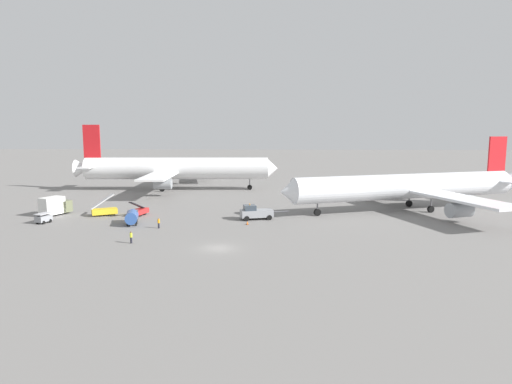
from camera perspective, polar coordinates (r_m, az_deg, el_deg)
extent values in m
plane|color=slate|center=(60.82, -4.84, -7.20)|extent=(600.00, 600.00, 0.00)
cylinder|color=white|center=(119.64, -10.10, 3.01)|extent=(48.37, 8.01, 5.74)
cone|color=white|center=(117.93, 2.11, 3.05)|extent=(3.05, 5.41, 5.28)
cone|color=white|center=(126.41, -21.38, 2.84)|extent=(3.81, 4.76, 4.59)
cube|color=white|center=(120.16, -11.22, 2.58)|extent=(8.42, 43.13, 0.44)
cube|color=white|center=(125.48, -20.32, 3.12)|extent=(3.81, 13.14, 0.28)
cube|color=red|center=(125.04, -20.34, 6.13)|extent=(4.41, 0.57, 8.59)
cylinder|color=#999EA3|center=(108.45, -11.88, 1.04)|extent=(4.32, 2.80, 2.60)
cylinder|color=#999EA3|center=(131.90, -9.78, 2.31)|extent=(4.32, 2.80, 2.60)
cylinder|color=slate|center=(123.97, -11.33, 1.36)|extent=(0.28, 0.28, 2.50)
cylinder|color=black|center=(124.12, -11.32, 0.79)|extent=(1.32, 0.61, 1.30)
cylinder|color=slate|center=(117.36, -11.97, 0.98)|extent=(0.28, 0.28, 2.50)
cylinder|color=black|center=(117.51, -11.96, 0.37)|extent=(1.32, 0.61, 1.30)
cylinder|color=slate|center=(118.25, -0.81, 1.20)|extent=(0.28, 0.28, 2.50)
cylinder|color=black|center=(118.40, -0.81, 0.60)|extent=(1.32, 0.61, 1.30)
cylinder|color=white|center=(92.55, 18.70, 0.70)|extent=(46.60, 20.81, 4.92)
cone|color=white|center=(80.50, 4.07, 0.06)|extent=(4.17, 5.21, 4.53)
cone|color=white|center=(108.98, 29.37, 1.13)|extent=(4.72, 4.92, 3.94)
cube|color=white|center=(94.05, 19.86, 0.30)|extent=(21.92, 46.32, 0.44)
cube|color=white|center=(107.13, 28.47, 1.36)|extent=(7.41, 13.32, 0.28)
cube|color=red|center=(106.50, 28.55, 4.34)|extent=(4.26, 1.83, 7.22)
cylinder|color=#999EA3|center=(104.42, 15.05, 0.23)|extent=(4.83, 3.87, 2.60)
cylinder|color=#999EA3|center=(83.67, 24.66, -2.11)|extent=(4.83, 3.87, 2.60)
cylinder|color=slate|center=(92.36, 21.55, -1.46)|extent=(0.28, 0.28, 1.96)
cylinder|color=black|center=(92.52, 21.52, -2.05)|extent=(1.41, 0.96, 1.30)
cylinder|color=slate|center=(97.68, 19.07, -0.85)|extent=(0.28, 0.28, 1.96)
cylinder|color=black|center=(97.83, 19.04, -1.41)|extent=(1.41, 0.96, 1.30)
cylinder|color=slate|center=(83.33, 7.89, -1.94)|extent=(0.28, 0.28, 1.96)
cylinder|color=black|center=(83.51, 7.87, -2.60)|extent=(1.41, 0.96, 1.30)
cube|color=gray|center=(79.49, 0.07, -2.75)|extent=(6.18, 3.95, 1.26)
cube|color=#333D47|center=(79.01, -0.81, -2.02)|extent=(2.52, 2.46, 0.90)
cylinder|color=#4C4C51|center=(80.61, 3.16, -2.52)|extent=(3.13, 1.08, 0.20)
sphere|color=orange|center=(78.91, -0.82, -1.57)|extent=(0.24, 0.24, 0.24)
cylinder|color=black|center=(77.98, -1.19, -3.44)|extent=(0.95, 0.54, 0.90)
cylinder|color=black|center=(80.34, -1.56, -3.10)|extent=(0.95, 0.54, 0.90)
cylinder|color=black|center=(78.94, 1.74, -3.30)|extent=(0.95, 0.54, 0.90)
cylinder|color=black|center=(81.28, 1.28, -2.97)|extent=(0.95, 0.54, 0.90)
cube|color=#666B4C|center=(92.74, -23.46, -1.67)|extent=(3.06, 2.95, 2.20)
cube|color=silver|center=(90.97, -24.72, -1.60)|extent=(3.83, 4.80, 3.20)
cylinder|color=black|center=(92.69, -24.25, -2.41)|extent=(0.42, 0.63, 0.60)
cylinder|color=black|center=(91.65, -23.68, -2.49)|extent=(0.42, 0.63, 0.60)
cylinder|color=black|center=(91.75, -24.96, -2.55)|extent=(0.42, 0.63, 0.60)
cylinder|color=black|center=(90.69, -24.39, -2.63)|extent=(0.42, 0.63, 0.60)
cube|color=red|center=(85.92, -14.74, -2.43)|extent=(2.75, 4.32, 0.90)
cube|color=black|center=(85.02, -15.06, -1.62)|extent=(1.74, 4.27, 1.83)
cylinder|color=black|center=(85.01, -14.60, -2.84)|extent=(0.34, 0.63, 0.60)
cylinder|color=black|center=(85.75, -15.40, -2.78)|extent=(0.34, 0.63, 0.60)
cylinder|color=black|center=(86.26, -14.08, -2.67)|extent=(0.34, 0.63, 0.60)
cylinder|color=black|center=(86.99, -14.87, -2.61)|extent=(0.34, 0.63, 0.60)
cylinder|color=#2D5199|center=(77.55, -15.66, -3.09)|extent=(2.88, 4.36, 2.00)
cube|color=#4C4C51|center=(79.54, -15.54, -2.95)|extent=(2.13, 2.16, 1.80)
cylinder|color=black|center=(78.55, -16.09, -3.78)|extent=(0.34, 0.63, 0.60)
cylinder|color=black|center=(78.44, -15.07, -3.76)|extent=(0.34, 0.63, 0.60)
cylinder|color=black|center=(77.09, -16.19, -4.01)|extent=(0.34, 0.63, 0.60)
cylinder|color=black|center=(76.97, -15.15, -3.98)|extent=(0.34, 0.63, 0.60)
cube|color=gray|center=(84.59, -25.62, -3.09)|extent=(2.20, 2.93, 1.00)
cube|color=#B2B2B7|center=(84.44, -25.65, -2.52)|extent=(2.31, 3.07, 0.12)
cylinder|color=black|center=(83.67, -25.62, -3.55)|extent=(0.37, 0.63, 0.60)
cylinder|color=black|center=(84.66, -26.29, -3.46)|extent=(0.37, 0.63, 0.60)
cylinder|color=black|center=(84.70, -24.90, -3.37)|extent=(0.37, 0.63, 0.60)
cylinder|color=black|center=(85.69, -25.57, -3.29)|extent=(0.37, 0.63, 0.60)
cube|color=gold|center=(87.70, -18.87, -2.35)|extent=(4.92, 3.85, 1.00)
cube|color=silver|center=(87.36, -19.12, -1.14)|extent=(4.35, 3.17, 2.71)
cylinder|color=black|center=(88.55, -18.42, -2.57)|extent=(0.62, 0.45, 0.60)
cylinder|color=black|center=(87.18, -18.31, -2.72)|extent=(0.62, 0.45, 0.60)
cylinder|color=black|center=(88.40, -19.38, -2.63)|extent=(0.62, 0.45, 0.60)
cylinder|color=black|center=(87.03, -19.29, -2.79)|extent=(0.62, 0.45, 0.60)
cylinder|color=black|center=(65.48, -15.73, -5.98)|extent=(0.28, 0.28, 0.87)
cylinder|color=#D1E02D|center=(65.31, -15.75, -5.35)|extent=(0.36, 0.36, 0.62)
sphere|color=brown|center=(65.21, -15.77, -4.98)|extent=(0.24, 0.24, 0.24)
cylinder|color=#F24C19|center=(65.57, -15.74, -5.18)|extent=(0.05, 0.05, 0.40)
cylinder|color=black|center=(74.16, -12.37, -4.24)|extent=(0.28, 0.28, 0.87)
cylinder|color=orange|center=(74.01, -12.39, -3.67)|extent=(0.36, 0.36, 0.62)
sphere|color=#9E704C|center=(73.92, -12.40, -3.35)|extent=(0.24, 0.24, 0.24)
cone|color=orange|center=(75.20, -1.12, -3.98)|extent=(0.40, 0.40, 0.60)
cube|color=black|center=(75.26, -1.12, -4.19)|extent=(0.44, 0.44, 0.04)
cylinder|color=#B7B7BC|center=(137.62, -6.34, 3.01)|extent=(6.31, 15.97, 3.20)
cylinder|color=#99999E|center=(145.41, -6.49, 3.27)|extent=(3.84, 3.84, 3.52)
cylinder|color=#595960|center=(144.59, -6.46, 2.45)|extent=(0.70, 0.70, 4.02)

